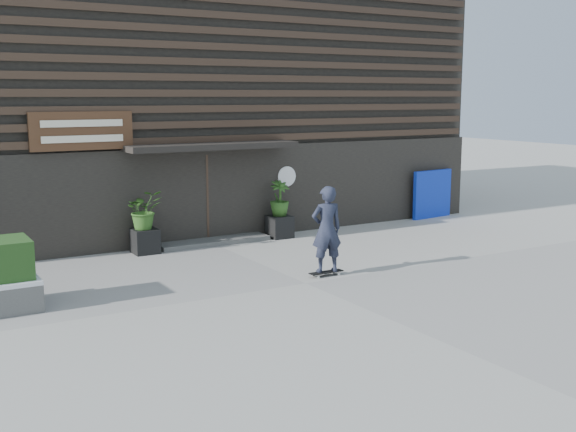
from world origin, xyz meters
TOP-DOWN VIEW (x-y plane):
  - ground at (0.00, 0.00)m, footprint 80.00×80.00m
  - entrance_step at (0.00, 4.60)m, footprint 3.00×0.80m
  - planter_pot_left at (-1.90, 4.40)m, footprint 0.60×0.60m
  - bamboo_left at (-1.90, 4.40)m, footprint 0.86×0.75m
  - planter_pot_right at (1.90, 4.40)m, footprint 0.60×0.60m
  - bamboo_right at (1.90, 4.40)m, footprint 0.54×0.54m
  - blue_tarp at (7.63, 4.70)m, footprint 1.61×0.30m
  - building at (-0.00, 9.96)m, footprint 18.00×11.00m
  - skateboarder at (0.70, 0.29)m, footprint 0.78×0.56m

SIDE VIEW (x-z plane):
  - ground at x=0.00m, z-range 0.00..0.00m
  - entrance_step at x=0.00m, z-range 0.00..0.12m
  - planter_pot_left at x=-1.90m, z-range 0.00..0.60m
  - planter_pot_right at x=1.90m, z-range 0.00..0.60m
  - blue_tarp at x=7.63m, z-range 0.00..1.51m
  - skateboarder at x=0.70m, z-range 0.04..1.99m
  - bamboo_left at x=-1.90m, z-range 0.60..1.56m
  - bamboo_right at x=1.90m, z-range 0.60..1.56m
  - building at x=0.00m, z-range -0.01..7.99m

